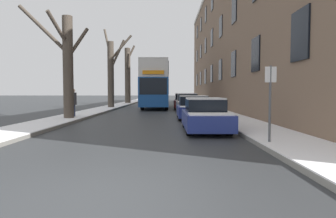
% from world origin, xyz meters
% --- Properties ---
extents(ground_plane, '(320.00, 320.00, 0.00)m').
position_xyz_m(ground_plane, '(0.00, 0.00, 0.00)').
color(ground_plane, '#303335').
extents(sidewalk_left, '(2.09, 130.00, 0.16)m').
position_xyz_m(sidewalk_left, '(-4.71, 53.00, 0.08)').
color(sidewalk_left, gray).
rests_on(sidewalk_left, ground).
extents(sidewalk_right, '(2.09, 130.00, 0.16)m').
position_xyz_m(sidewalk_right, '(4.71, 53.00, 0.08)').
color(sidewalk_right, gray).
rests_on(sidewalk_right, ground).
extents(terrace_facade_right, '(9.10, 48.40, 14.10)m').
position_xyz_m(terrace_facade_right, '(10.24, 24.92, 7.05)').
color(terrace_facade_right, '#7A604C').
rests_on(terrace_facade_right, ground).
extents(bare_tree_left_0, '(3.47, 3.19, 6.23)m').
position_xyz_m(bare_tree_left_0, '(-4.50, 12.25, 3.20)').
color(bare_tree_left_0, '#4C4238').
rests_on(bare_tree_left_0, ground).
extents(bare_tree_left_1, '(3.06, 2.02, 7.90)m').
position_xyz_m(bare_tree_left_1, '(-4.36, 24.57, 3.62)').
color(bare_tree_left_1, '#4C4238').
rests_on(bare_tree_left_1, ground).
extents(bare_tree_left_2, '(1.44, 2.77, 8.01)m').
position_xyz_m(bare_tree_left_2, '(-4.40, 36.59, 4.04)').
color(bare_tree_left_2, '#4C4238').
rests_on(bare_tree_left_2, ground).
extents(double_decker_bus, '(2.56, 11.21, 4.48)m').
position_xyz_m(double_decker_bus, '(-0.13, 25.98, 2.53)').
color(double_decker_bus, '#194C99').
rests_on(double_decker_bus, ground).
extents(parked_car_0, '(1.70, 4.23, 1.35)m').
position_xyz_m(parked_car_0, '(2.58, 7.75, 0.63)').
color(parked_car_0, navy).
rests_on(parked_car_0, ground).
extents(parked_car_1, '(1.86, 3.95, 1.38)m').
position_xyz_m(parked_car_1, '(2.58, 13.37, 0.64)').
color(parked_car_1, navy).
rests_on(parked_car_1, ground).
extents(parked_car_2, '(1.69, 4.01, 1.51)m').
position_xyz_m(parked_car_2, '(2.58, 19.02, 0.69)').
color(parked_car_2, slate).
rests_on(parked_car_2, ground).
extents(parked_car_3, '(1.82, 4.45, 1.48)m').
position_xyz_m(parked_car_3, '(2.58, 24.55, 0.68)').
color(parked_car_3, maroon).
rests_on(parked_car_3, ground).
extents(pedestrian_left_sidewalk, '(0.39, 0.39, 1.79)m').
position_xyz_m(pedestrian_left_sidewalk, '(-4.50, 13.26, 0.98)').
color(pedestrian_left_sidewalk, navy).
rests_on(pedestrian_left_sidewalk, ground).
extents(street_sign_post, '(0.32, 0.07, 2.31)m').
position_xyz_m(street_sign_post, '(3.96, 4.10, 1.34)').
color(street_sign_post, '#4C4F54').
rests_on(street_sign_post, ground).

